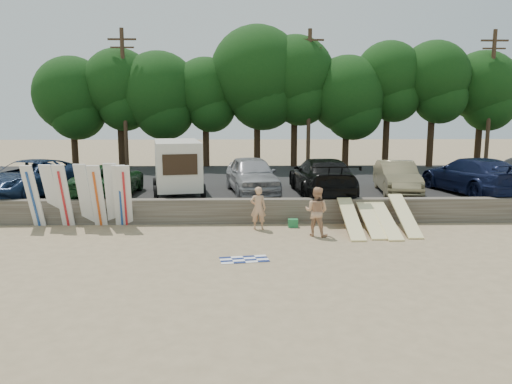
{
  "coord_description": "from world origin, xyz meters",
  "views": [
    {
      "loc": [
        -2.27,
        -17.02,
        4.62
      ],
      "look_at": [
        -1.78,
        3.0,
        1.28
      ],
      "focal_mm": 35.0,
      "sensor_mm": 36.0,
      "label": 1
    }
  ],
  "objects_px": {
    "beachgoer_a": "(258,208)",
    "car_0": "(29,178)",
    "car_5": "(472,175)",
    "cooler": "(293,223)",
    "car_1": "(109,180)",
    "car_3": "(322,176)",
    "car_4": "(397,177)",
    "beachgoer_b": "(316,211)",
    "box_trailer": "(177,165)",
    "car_2": "(252,175)"
  },
  "relations": [
    {
      "from": "car_3",
      "to": "cooler",
      "type": "height_order",
      "value": "car_3"
    },
    {
      "from": "car_4",
      "to": "car_5",
      "type": "distance_m",
      "value": 3.48
    },
    {
      "from": "car_0",
      "to": "beachgoer_a",
      "type": "relative_size",
      "value": 3.48
    },
    {
      "from": "box_trailer",
      "to": "beachgoer_b",
      "type": "height_order",
      "value": "box_trailer"
    },
    {
      "from": "cooler",
      "to": "car_2",
      "type": "bearing_deg",
      "value": 112.06
    },
    {
      "from": "car_3",
      "to": "car_4",
      "type": "height_order",
      "value": "car_3"
    },
    {
      "from": "car_0",
      "to": "beachgoer_b",
      "type": "distance_m",
      "value": 13.41
    },
    {
      "from": "beachgoer_b",
      "to": "car_4",
      "type": "bearing_deg",
      "value": -104.15
    },
    {
      "from": "car_3",
      "to": "car_5",
      "type": "height_order",
      "value": "car_3"
    },
    {
      "from": "car_1",
      "to": "car_3",
      "type": "bearing_deg",
      "value": -179.28
    },
    {
      "from": "car_2",
      "to": "car_3",
      "type": "xyz_separation_m",
      "value": [
        3.22,
        -0.65,
        -0.01
      ]
    },
    {
      "from": "car_4",
      "to": "car_5",
      "type": "height_order",
      "value": "car_5"
    },
    {
      "from": "car_1",
      "to": "car_2",
      "type": "distance_m",
      "value": 6.57
    },
    {
      "from": "car_5",
      "to": "car_1",
      "type": "bearing_deg",
      "value": -11.2
    },
    {
      "from": "car_3",
      "to": "beachgoer_b",
      "type": "height_order",
      "value": "car_3"
    },
    {
      "from": "car_4",
      "to": "cooler",
      "type": "xyz_separation_m",
      "value": [
        -5.28,
        -3.92,
        -1.29
      ]
    },
    {
      "from": "car_5",
      "to": "car_4",
      "type": "bearing_deg",
      "value": -16.72
    },
    {
      "from": "car_1",
      "to": "car_0",
      "type": "bearing_deg",
      "value": -3.95
    },
    {
      "from": "car_0",
      "to": "cooler",
      "type": "height_order",
      "value": "car_0"
    },
    {
      "from": "car_2",
      "to": "car_1",
      "type": "bearing_deg",
      "value": 177.6
    },
    {
      "from": "car_3",
      "to": "cooler",
      "type": "relative_size",
      "value": 15.52
    },
    {
      "from": "car_0",
      "to": "beachgoer_b",
      "type": "bearing_deg",
      "value": -6.55
    },
    {
      "from": "car_5",
      "to": "cooler",
      "type": "height_order",
      "value": "car_5"
    },
    {
      "from": "car_0",
      "to": "beachgoer_a",
      "type": "bearing_deg",
      "value": -5.48
    },
    {
      "from": "cooler",
      "to": "car_5",
      "type": "bearing_deg",
      "value": 23.92
    },
    {
      "from": "box_trailer",
      "to": "car_4",
      "type": "distance_m",
      "value": 10.3
    },
    {
      "from": "beachgoer_b",
      "to": "cooler",
      "type": "height_order",
      "value": "beachgoer_b"
    },
    {
      "from": "car_0",
      "to": "car_1",
      "type": "bearing_deg",
      "value": 11.3
    },
    {
      "from": "car_2",
      "to": "car_5",
      "type": "xyz_separation_m",
      "value": [
        10.31,
        -0.46,
        -0.01
      ]
    },
    {
      "from": "car_0",
      "to": "car_2",
      "type": "relative_size",
      "value": 1.16
    },
    {
      "from": "car_0",
      "to": "car_1",
      "type": "xyz_separation_m",
      "value": [
        3.65,
        -0.24,
        -0.08
      ]
    },
    {
      "from": "car_0",
      "to": "car_3",
      "type": "xyz_separation_m",
      "value": [
        13.39,
        -0.09,
        0.04
      ]
    },
    {
      "from": "car_0",
      "to": "beachgoer_b",
      "type": "relative_size",
      "value": 3.21
    },
    {
      "from": "beachgoer_a",
      "to": "car_0",
      "type": "bearing_deg",
      "value": -17.59
    },
    {
      "from": "car_1",
      "to": "cooler",
      "type": "distance_m",
      "value": 8.83
    },
    {
      "from": "car_1",
      "to": "box_trailer",
      "type": "bearing_deg",
      "value": -173.36
    },
    {
      "from": "box_trailer",
      "to": "car_5",
      "type": "height_order",
      "value": "box_trailer"
    },
    {
      "from": "car_0",
      "to": "car_5",
      "type": "height_order",
      "value": "car_5"
    },
    {
      "from": "car_3",
      "to": "car_4",
      "type": "distance_m",
      "value": 3.66
    },
    {
      "from": "box_trailer",
      "to": "beachgoer_a",
      "type": "xyz_separation_m",
      "value": [
        3.61,
        -4.01,
        -1.25
      ]
    },
    {
      "from": "car_4",
      "to": "beachgoer_b",
      "type": "relative_size",
      "value": 2.49
    },
    {
      "from": "car_2",
      "to": "car_0",
      "type": "bearing_deg",
      "value": 173.73
    },
    {
      "from": "car_1",
      "to": "cooler",
      "type": "relative_size",
      "value": 13.8
    },
    {
      "from": "car_1",
      "to": "beachgoer_b",
      "type": "distance_m",
      "value": 9.99
    },
    {
      "from": "car_5",
      "to": "cooler",
      "type": "distance_m",
      "value": 9.58
    },
    {
      "from": "car_4",
      "to": "beachgoer_b",
      "type": "xyz_separation_m",
      "value": [
        -4.56,
        -5.31,
        -0.54
      ]
    },
    {
      "from": "box_trailer",
      "to": "beachgoer_b",
      "type": "relative_size",
      "value": 2.3
    },
    {
      "from": "cooler",
      "to": "beachgoer_a",
      "type": "bearing_deg",
      "value": -165.41
    },
    {
      "from": "car_1",
      "to": "car_4",
      "type": "height_order",
      "value": "car_4"
    },
    {
      "from": "car_5",
      "to": "car_0",
      "type": "bearing_deg",
      "value": -12.08
    }
  ]
}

